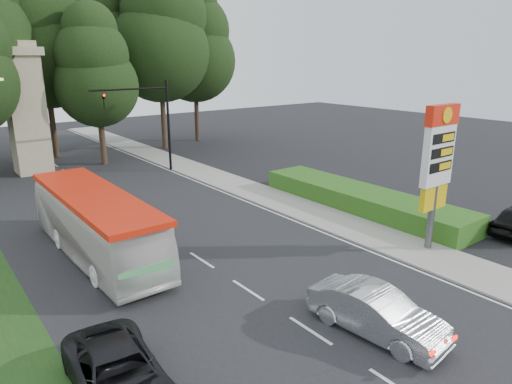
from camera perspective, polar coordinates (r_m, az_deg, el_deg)
ground at (r=15.76m, az=8.10°, el=-17.64°), size 120.00×120.00×0.00m
road_surface at (r=24.64m, az=-12.21°, el=-4.86°), size 14.00×80.00×0.02m
sidewalk_right at (r=29.00m, az=3.06°, el=-1.15°), size 3.00×80.00×0.12m
hedge at (r=28.24m, az=13.02°, el=-0.90°), size 3.00×14.00×1.20m
gas_station_pylon at (r=22.14m, az=21.78°, el=3.92°), size 2.10×0.45×6.85m
traffic_signal_mast at (r=36.54m, az=-12.82°, el=9.51°), size 6.10×0.35×7.20m
monument at (r=39.85m, az=-26.83°, el=9.35°), size 3.00×3.00×10.05m
tree_center_right at (r=45.26m, az=-25.28°, el=17.72°), size 9.24×9.24×18.15m
tree_east_near at (r=48.53m, az=-19.68°, el=16.52°), size 8.12×8.12×15.95m
tree_east_mid at (r=46.79m, az=-12.10°, el=19.17°), size 9.52×9.52×18.70m
tree_far_east at (r=50.87m, az=-7.74°, el=17.99°), size 8.68×8.68×17.05m
tree_monument_right at (r=40.62m, az=-19.42°, el=14.38°), size 6.72×6.72×13.20m
transit_bus at (r=21.91m, az=-19.35°, el=-3.97°), size 2.69×10.87×3.02m
sedan_silver at (r=15.94m, az=14.84°, el=-14.36°), size 2.16×4.83×1.54m
suv_charcoal at (r=13.60m, az=-16.84°, el=-20.99°), size 2.67×5.01×1.34m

